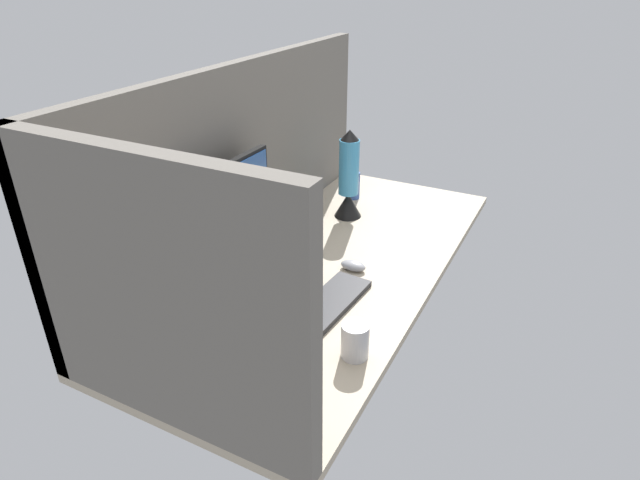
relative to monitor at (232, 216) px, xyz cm
name	(u,v)px	position (x,y,z in cm)	size (l,w,h in cm)	color
ground_plane	(330,265)	(24.68, -25.14, -25.50)	(180.00, 80.00, 3.00)	tan
cubicle_wall_back	(242,158)	(24.68, 12.36, 11.18)	(180.00, 5.00, 70.36)	slate
cubicle_wall_side	(156,301)	(-62.82, -25.14, 11.18)	(5.00, 80.00, 70.36)	slate
monitor	(232,216)	(0.00, 0.00, 0.00)	(43.68, 18.00, 43.13)	black
keyboard	(329,304)	(-1.75, -37.82, -23.00)	(37.00, 13.00, 2.00)	#262628
mouse	(353,266)	(23.40, -35.32, -22.30)	(5.60, 9.60, 3.40)	#99999E
mug_red_plastic	(190,325)	(-37.03, -9.49, -17.93)	(6.88, 6.88, 12.13)	red
mug_ceramic_blue	(353,185)	(85.09, -7.70, -17.52)	(10.64, 6.51, 12.86)	#38569E
mug_steel	(355,341)	(-20.57, -55.37, -18.56)	(8.09, 8.09, 10.87)	#B2B2B7
lava_lamp	(349,181)	(65.14, -14.10, -7.51)	(12.01, 12.01, 39.30)	black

